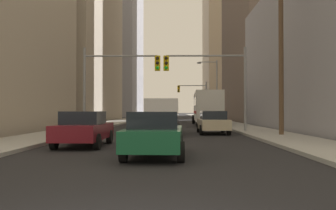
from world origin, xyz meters
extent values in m
cube|color=#9E9E99|center=(-6.65, 50.00, 0.07)|extent=(3.18, 160.00, 0.15)
cube|color=#9E9E99|center=(6.65, 50.00, 0.07)|extent=(3.18, 160.00, 0.15)
cube|color=silver|center=(4.11, 33.04, 1.95)|extent=(2.91, 11.58, 2.90)
cube|color=black|center=(2.85, 33.04, 2.47)|extent=(0.40, 10.57, 0.80)
cube|color=red|center=(2.85, 33.04, 1.37)|extent=(0.39, 10.57, 0.28)
cylinder|color=black|center=(2.93, 37.07, 0.50)|extent=(0.32, 1.00, 1.00)
cylinder|color=black|center=(5.28, 37.07, 0.50)|extent=(0.32, 1.00, 1.00)
cylinder|color=black|center=(2.93, 29.82, 0.50)|extent=(0.32, 1.00, 1.00)
cylinder|color=black|center=(5.28, 29.82, 0.50)|extent=(0.32, 1.00, 1.00)
cube|color=white|center=(-0.05, 19.04, 1.31)|extent=(2.07, 5.23, 1.90)
cube|color=black|center=(-0.05, 21.64, 1.73)|extent=(1.76, 0.04, 0.60)
cylinder|color=black|center=(-1.01, 20.70, 0.36)|extent=(0.24, 0.72, 0.72)
cylinder|color=black|center=(0.91, 20.70, 0.36)|extent=(0.24, 0.72, 0.72)
cylinder|color=black|center=(-1.01, 17.38, 0.36)|extent=(0.24, 0.72, 0.72)
cylinder|color=black|center=(0.91, 17.38, 0.36)|extent=(0.24, 0.72, 0.72)
cube|color=#195938|center=(0.02, 7.88, 0.65)|extent=(1.93, 4.26, 0.65)
cube|color=black|center=(0.02, 7.73, 1.25)|extent=(1.64, 1.95, 0.55)
cylinder|color=black|center=(-0.84, 9.22, 0.32)|extent=(0.22, 0.64, 0.64)
cylinder|color=black|center=(0.88, 9.22, 0.32)|extent=(0.22, 0.64, 0.64)
cylinder|color=black|center=(-0.84, 6.54, 0.32)|extent=(0.22, 0.64, 0.64)
cylinder|color=black|center=(0.88, 6.54, 0.32)|extent=(0.22, 0.64, 0.64)
cube|color=maroon|center=(-3.23, 11.27, 0.65)|extent=(1.84, 4.22, 0.65)
cube|color=black|center=(-3.23, 11.12, 1.25)|extent=(1.60, 1.92, 0.55)
cylinder|color=black|center=(-4.10, 12.61, 0.32)|extent=(0.22, 0.64, 0.64)
cylinder|color=black|center=(-2.37, 12.61, 0.32)|extent=(0.22, 0.64, 0.64)
cylinder|color=black|center=(-4.10, 9.92, 0.32)|extent=(0.22, 0.64, 0.64)
cylinder|color=black|center=(-2.37, 9.92, 0.32)|extent=(0.22, 0.64, 0.64)
cube|color=#C6B793|center=(3.26, 19.58, 0.65)|extent=(1.87, 4.23, 0.65)
cube|color=black|center=(3.26, 19.43, 1.25)|extent=(1.62, 1.93, 0.55)
cylinder|color=black|center=(2.40, 20.92, 0.32)|extent=(0.22, 0.64, 0.64)
cylinder|color=black|center=(4.13, 20.92, 0.32)|extent=(0.22, 0.64, 0.64)
cylinder|color=black|center=(2.40, 18.24, 0.32)|extent=(0.22, 0.64, 0.64)
cylinder|color=black|center=(4.13, 18.24, 0.32)|extent=(0.22, 0.64, 0.64)
cylinder|color=gray|center=(-5.66, 20.75, 3.00)|extent=(0.18, 0.18, 6.00)
cylinder|color=gray|center=(-3.07, 20.75, 5.40)|extent=(5.17, 0.12, 0.12)
cube|color=gold|center=(-0.49, 20.75, 4.88)|extent=(0.38, 0.30, 1.05)
sphere|color=black|center=(-0.49, 20.58, 5.21)|extent=(0.24, 0.24, 0.24)
sphere|color=black|center=(-0.49, 20.58, 4.88)|extent=(0.24, 0.24, 0.24)
sphere|color=#19D833|center=(-0.49, 20.58, 4.54)|extent=(0.24, 0.24, 0.24)
cylinder|color=gray|center=(5.66, 20.75, 3.00)|extent=(0.18, 0.18, 6.00)
cylinder|color=gray|center=(2.89, 20.75, 5.40)|extent=(5.53, 0.12, 0.12)
cube|color=gold|center=(0.13, 20.75, 4.88)|extent=(0.38, 0.30, 1.05)
sphere|color=black|center=(0.13, 20.58, 5.21)|extent=(0.24, 0.24, 0.24)
sphere|color=black|center=(0.13, 20.58, 4.88)|extent=(0.24, 0.24, 0.24)
sphere|color=#19D833|center=(0.13, 20.58, 4.54)|extent=(0.24, 0.24, 0.24)
cylinder|color=gray|center=(5.66, 50.74, 3.00)|extent=(0.18, 0.18, 6.00)
cylinder|color=gray|center=(3.52, 50.74, 5.40)|extent=(4.27, 0.12, 0.12)
cube|color=gold|center=(1.39, 50.74, 4.88)|extent=(0.38, 0.30, 1.05)
sphere|color=black|center=(1.39, 50.57, 5.21)|extent=(0.24, 0.24, 0.24)
sphere|color=#F9A514|center=(1.39, 50.57, 4.88)|extent=(0.24, 0.24, 0.24)
sphere|color=black|center=(1.39, 50.57, 4.54)|extent=(0.24, 0.24, 0.24)
cylinder|color=brown|center=(6.97, 16.76, 4.88)|extent=(0.28, 0.28, 9.77)
cylinder|color=gray|center=(5.76, 37.92, 3.75)|extent=(0.16, 0.16, 7.50)
cylinder|color=gray|center=(4.70, 37.92, 7.30)|extent=(2.11, 0.10, 0.10)
ellipsoid|color=#4C4C51|center=(3.65, 37.92, 7.20)|extent=(0.56, 0.32, 0.20)
cube|color=#B7A893|center=(-17.18, 47.86, 16.88)|extent=(16.46, 26.99, 33.76)
cube|color=#66564C|center=(21.38, 45.70, 16.26)|extent=(24.98, 22.15, 32.52)
cube|color=tan|center=(19.08, 92.83, 26.72)|extent=(19.59, 20.45, 53.44)
camera|label=1|loc=(0.68, -4.08, 1.57)|focal=37.86mm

